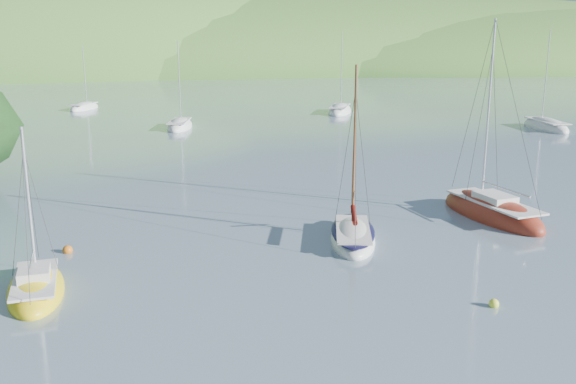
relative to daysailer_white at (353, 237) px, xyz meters
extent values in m
plane|color=slate|center=(-2.12, -8.62, -0.21)|extent=(700.00, 700.00, 0.00)
ellipsoid|color=#316325|center=(-2.12, 161.38, -0.21)|extent=(440.00, 110.00, 44.00)
ellipsoid|color=#316325|center=(87.88, 151.38, -0.21)|extent=(240.00, 100.00, 34.00)
ellipsoid|color=white|center=(0.00, 0.01, -0.11)|extent=(3.50, 6.26, 1.45)
cube|color=silver|center=(-0.03, -0.11, 0.42)|extent=(2.66, 4.87, 0.10)
cylinder|color=brown|center=(0.17, 0.70, 4.32)|extent=(0.12, 0.12, 7.89)
ellipsoid|color=#121136|center=(0.00, 0.01, 0.32)|extent=(3.45, 6.19, 0.25)
cylinder|color=#580B07|center=(-0.17, -0.68, 1.33)|extent=(0.90, 2.82, 0.24)
ellipsoid|color=maroon|center=(8.68, 2.61, -0.06)|extent=(4.16, 8.20, 2.16)
cube|color=silver|center=(8.71, 2.46, 0.70)|extent=(3.15, 6.37, 0.10)
cylinder|color=silver|center=(8.50, 3.53, 5.55)|extent=(0.12, 0.12, 9.78)
cube|color=silver|center=(8.71, 2.46, 0.94)|extent=(1.86, 2.43, 0.42)
cylinder|color=silver|center=(8.86, 1.69, 1.61)|extent=(0.82, 3.70, 0.09)
ellipsoid|color=yellow|center=(-14.02, -4.09, -0.11)|extent=(2.80, 5.60, 1.47)
cube|color=silver|center=(-14.01, -4.19, 0.42)|extent=(2.11, 4.36, 0.10)
cylinder|color=silver|center=(-14.11, -3.45, 3.33)|extent=(0.12, 0.12, 5.91)
cube|color=silver|center=(-14.01, -4.19, 0.66)|extent=(1.34, 1.64, 0.42)
cylinder|color=silver|center=(-13.94, -4.73, 1.33)|extent=(0.42, 2.57, 0.09)
ellipsoid|color=white|center=(-7.86, 39.30, -0.08)|extent=(3.59, 7.19, 1.88)
cube|color=silver|center=(-7.88, 39.16, 0.59)|extent=(2.72, 5.60, 0.10)
cylinder|color=silver|center=(-7.71, 40.11, 4.67)|extent=(0.12, 0.12, 8.25)
ellipsoid|color=white|center=(12.05, 48.88, -0.06)|extent=(5.33, 8.07, 2.07)
cube|color=silver|center=(11.99, 48.74, 0.67)|extent=(4.07, 6.26, 0.10)
cylinder|color=silver|center=(12.39, 49.73, 5.20)|extent=(0.12, 0.12, 9.14)
ellipsoid|color=white|center=(-19.92, 58.33, -0.09)|extent=(4.28, 6.56, 1.69)
cube|color=silver|center=(-19.96, 58.22, 0.51)|extent=(3.27, 5.09, 0.10)
cylinder|color=silver|center=(-19.65, 59.02, 4.19)|extent=(0.12, 0.12, 7.43)
ellipsoid|color=white|center=(29.90, 32.00, -0.06)|extent=(3.04, 7.82, 2.10)
cube|color=silver|center=(29.89, 31.85, 0.68)|extent=(2.28, 6.09, 0.10)
cylinder|color=silver|center=(29.94, 32.93, 5.27)|extent=(0.12, 0.12, 9.25)
sphere|color=#EDFE38|center=(3.09, -8.44, -0.09)|extent=(0.38, 0.38, 0.38)
sphere|color=#C56215|center=(10.08, 1.59, -0.09)|extent=(0.50, 0.50, 0.50)
sphere|color=#C56215|center=(-13.53, 0.64, -0.09)|extent=(0.46, 0.46, 0.46)
camera|label=1|loc=(-8.38, -28.93, 9.83)|focal=40.00mm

